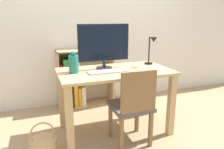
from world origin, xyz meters
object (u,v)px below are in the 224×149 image
object	(u,v)px
bookshelf	(76,82)
basket	(43,146)
monitor	(104,44)
desk_lamp	(152,48)
keyboard	(107,72)
vase	(74,63)
chair	(133,105)

from	to	relation	value
bookshelf	basket	xyz separation A→B (m)	(-0.54, -1.09, -0.29)
monitor	bookshelf	xyz separation A→B (m)	(-0.19, 0.76, -0.63)
desk_lamp	bookshelf	size ratio (longest dim) A/B	0.40
monitor	keyboard	distance (m)	0.33
desk_lamp	monitor	bearing A→B (deg)	178.04
keyboard	desk_lamp	xyz separation A→B (m)	(0.62, 0.17, 0.20)
keyboard	desk_lamp	bearing A→B (deg)	15.14
monitor	bookshelf	distance (m)	1.01
vase	basket	distance (m)	0.87
monitor	bookshelf	world-z (taller)	monitor
vase	chair	size ratio (longest dim) A/B	0.28
monitor	vase	size ratio (longest dim) A/B	2.51
vase	chair	bearing A→B (deg)	-35.09
basket	keyboard	bearing A→B (deg)	11.62
monitor	vase	distance (m)	0.41
keyboard	vase	world-z (taller)	vase
vase	bookshelf	distance (m)	0.98
keyboard	basket	bearing A→B (deg)	-168.38
chair	basket	world-z (taller)	chair
keyboard	basket	size ratio (longest dim) A/B	1.20
keyboard	vase	distance (m)	0.36
monitor	chair	bearing A→B (deg)	-71.13
chair	monitor	bearing A→B (deg)	107.90
keyboard	basket	world-z (taller)	keyboard
monitor	vase	bearing A→B (deg)	-165.62
chair	keyboard	bearing A→B (deg)	122.97
monitor	bookshelf	size ratio (longest dim) A/B	0.69
monitor	basket	size ratio (longest dim) A/B	1.70
keyboard	chair	bearing A→B (deg)	-56.06
desk_lamp	basket	xyz separation A→B (m)	(-1.33, -0.31, -0.85)
vase	basket	bearing A→B (deg)	-146.98
monitor	keyboard	bearing A→B (deg)	-97.67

